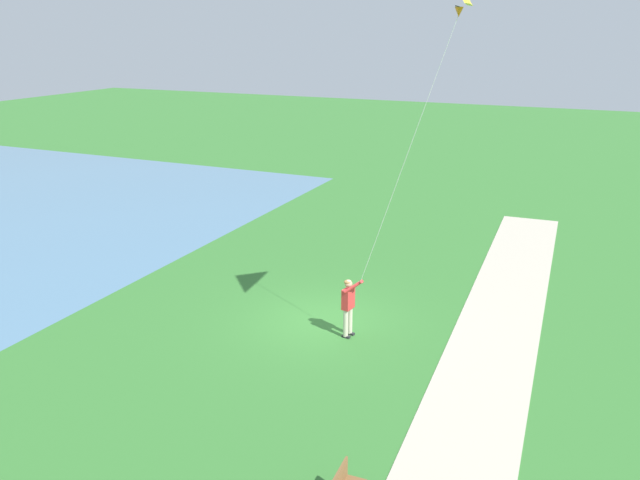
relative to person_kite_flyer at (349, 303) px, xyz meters
name	(u,v)px	position (x,y,z in m)	size (l,w,h in m)	color
ground_plane	(321,321)	(1.14, -0.60, -1.05)	(120.00, 120.00, 0.00)	#33702D
walkway_path	(479,390)	(-4.01, 1.40, -1.04)	(2.40, 32.00, 0.02)	#B7AD99
person_kite_flyer	(349,303)	(0.00, 0.00, 0.00)	(0.62, 0.52, 1.83)	#232328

